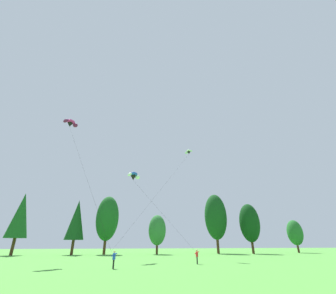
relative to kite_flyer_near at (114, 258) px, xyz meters
name	(u,v)px	position (x,y,z in m)	size (l,w,h in m)	color
treeline_tree_b	(21,215)	(-22.43, 31.71, 7.30)	(4.51, 4.51, 13.24)	#472D19
treeline_tree_c	(77,220)	(-10.15, 31.36, 6.47)	(4.22, 4.22, 11.91)	#472D19
treeline_tree_d	(107,218)	(-3.31, 32.81, 7.06)	(5.40, 5.40, 13.32)	#472D19
treeline_tree_e	(157,230)	(8.87, 31.38, 4.37)	(4.20, 4.20, 8.87)	#472D19
treeline_tree_f	(216,217)	(24.76, 32.74, 7.95)	(5.79, 5.79, 14.78)	#472D19
treeline_tree_g	(249,223)	(32.70, 29.78, 6.27)	(5.04, 5.04, 12.00)	#472D19
treeline_tree_h	(295,233)	(48.16, 33.30, 4.14)	(4.09, 4.09, 8.50)	#472D19
kite_flyer_near	(114,258)	(0.00, 0.00, 0.00)	(0.60, 0.63, 1.69)	black
kite_flyer_mid	(197,255)	(10.08, 3.67, 0.00)	(0.61, 0.64, 1.69)	black
parafoil_kite_high_white	(189,152)	(12.75, 14.79, 18.63)	(13.87, 15.83, 18.55)	white
parafoil_kite_mid_blue_white	(134,176)	(1.82, 11.94, 12.17)	(9.21, 9.56, 12.32)	blue
parafoil_kite_far_magenta	(70,123)	(-10.28, 12.61, 21.78)	(11.27, 13.93, 21.87)	#D12893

